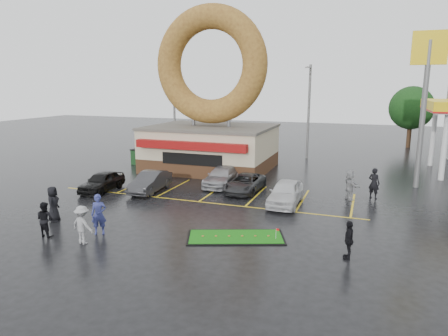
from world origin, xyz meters
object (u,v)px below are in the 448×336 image
(streetlight_left, at_px, (174,107))
(car_black, at_px, (102,181))
(shell_sign, at_px, (426,81))
(putting_green, at_px, (236,237))
(streetlight_mid, at_px, (309,109))
(car_silver, at_px, (222,176))
(person_cameraman, at_px, (349,240))
(car_white, at_px, (286,193))
(car_dgrey, at_px, (150,182))
(car_grey, at_px, (245,183))
(dumpster, at_px, (143,157))
(donut_shop, at_px, (211,117))
(streetlight_right, at_px, (447,112))
(person_blue, at_px, (99,214))

(streetlight_left, height_order, car_black, streetlight_left)
(shell_sign, bearing_deg, putting_green, -123.67)
(streetlight_mid, bearing_deg, car_silver, -107.34)
(person_cameraman, height_order, putting_green, person_cameraman)
(car_black, bearing_deg, car_white, 2.97)
(streetlight_mid, relative_size, car_silver, 2.00)
(car_dgrey, bearing_deg, streetlight_mid, 60.96)
(streetlight_left, xyz_separation_m, car_grey, (11.98, -13.21, -4.19))
(car_white, relative_size, dumpster, 2.39)
(shell_sign, bearing_deg, dumpster, 178.28)
(dumpster, relative_size, putting_green, 0.36)
(donut_shop, height_order, streetlight_mid, donut_shop)
(streetlight_left, xyz_separation_m, streetlight_right, (26.00, 2.00, 0.00))
(streetlight_right, relative_size, car_grey, 2.12)
(person_blue, xyz_separation_m, dumpster, (-7.27, 15.92, -0.34))
(car_grey, xyz_separation_m, person_blue, (-4.30, -9.94, 0.40))
(donut_shop, xyz_separation_m, putting_green, (7.03, -14.43, -4.43))
(car_dgrey, bearing_deg, streetlight_left, 108.31)
(car_white, bearing_deg, dumpster, 151.41)
(car_white, bearing_deg, streetlight_right, 57.63)
(car_black, xyz_separation_m, car_white, (12.35, 1.20, 0.07))
(shell_sign, bearing_deg, person_cameraman, -105.36)
(car_grey, bearing_deg, person_blue, -111.12)
(car_silver, distance_m, car_grey, 2.35)
(shell_sign, relative_size, person_cameraman, 6.47)
(streetlight_left, bearing_deg, person_cameraman, -48.93)
(car_black, height_order, person_cameraman, person_cameraman)
(streetlight_mid, height_order, person_cameraman, streetlight_mid)
(streetlight_right, bearing_deg, streetlight_left, -175.60)
(shell_sign, height_order, car_grey, shell_sign)
(person_cameraman, bearing_deg, donut_shop, -144.76)
(streetlight_mid, relative_size, person_cameraman, 5.49)
(streetlight_left, distance_m, dumpster, 8.35)
(streetlight_mid, height_order, person_blue, streetlight_mid)
(car_black, xyz_separation_m, car_silver, (7.10, 4.30, -0.01))
(shell_sign, xyz_separation_m, putting_green, (-8.97, -13.46, -7.34))
(streetlight_mid, distance_m, dumpster, 16.42)
(person_blue, height_order, dumpster, person_blue)
(car_black, xyz_separation_m, putting_green, (11.22, -4.96, -0.63))
(person_cameraman, bearing_deg, putting_green, -100.26)
(streetlight_mid, xyz_separation_m, car_dgrey, (-8.05, -16.37, -4.11))
(car_grey, distance_m, putting_green, 8.44)
(car_black, bearing_deg, streetlight_right, 35.89)
(person_blue, bearing_deg, car_silver, 51.33)
(donut_shop, bearing_deg, dumpster, -177.45)
(car_silver, bearing_deg, streetlight_left, 127.28)
(streetlight_left, xyz_separation_m, streetlight_mid, (14.00, 1.00, 0.00))
(streetlight_right, distance_m, person_cameraman, 25.24)
(streetlight_mid, xyz_separation_m, putting_green, (0.03, -22.38, -4.75))
(donut_shop, bearing_deg, streetlight_left, 135.22)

